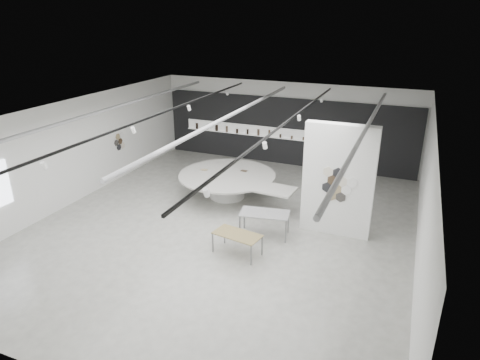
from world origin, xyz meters
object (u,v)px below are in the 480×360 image
at_px(partition_column, 338,181).
at_px(sample_table_stone, 265,215).
at_px(display_island, 229,183).
at_px(kitchen_counter, 345,164).
at_px(sample_table_wood, 237,235).

height_order(partition_column, sample_table_stone, partition_column).
bearing_deg(display_island, sample_table_stone, -41.09).
relative_size(partition_column, sample_table_stone, 2.19).
bearing_deg(kitchen_counter, partition_column, -85.78).
bearing_deg(display_island, kitchen_counter, 53.85).
distance_m(display_island, sample_table_wood, 4.17).
bearing_deg(sample_table_stone, partition_column, 27.46).
bearing_deg(kitchen_counter, display_island, -133.06).
relative_size(display_island, kitchen_counter, 2.91).
bearing_deg(display_island, sample_table_wood, -58.04).
bearing_deg(sample_table_stone, kitchen_counter, 78.01).
relative_size(sample_table_wood, sample_table_stone, 0.91).
bearing_deg(kitchen_counter, sample_table_stone, -104.23).
xyz_separation_m(partition_column, kitchen_counter, (-0.63, 5.53, -1.33)).
relative_size(partition_column, sample_table_wood, 2.41).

